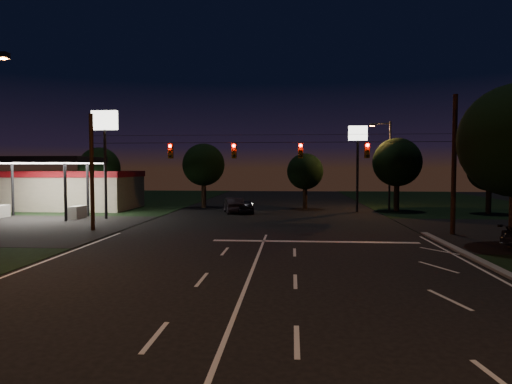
# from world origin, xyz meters

# --- Properties ---
(ground) EXTENTS (140.00, 140.00, 0.00)m
(ground) POSITION_xyz_m (0.00, 0.00, 0.00)
(ground) COLOR black
(ground) RESTS_ON ground
(center_line) EXTENTS (0.14, 40.00, 0.01)m
(center_line) POSITION_xyz_m (0.00, -6.00, 0.01)
(center_line) COLOR silver
(center_line) RESTS_ON ground
(stop_bar) EXTENTS (12.00, 0.50, 0.01)m
(stop_bar) POSITION_xyz_m (3.00, 11.50, 0.01)
(stop_bar) COLOR silver
(stop_bar) RESTS_ON ground
(utility_pole_right) EXTENTS (0.30, 0.30, 9.00)m
(utility_pole_right) POSITION_xyz_m (12.00, 15.00, 0.00)
(utility_pole_right) COLOR black
(utility_pole_right) RESTS_ON ground
(utility_pole_left) EXTENTS (0.28, 0.28, 8.00)m
(utility_pole_left) POSITION_xyz_m (-12.00, 15.00, 0.00)
(utility_pole_left) COLOR black
(utility_pole_left) RESTS_ON ground
(signal_span) EXTENTS (24.00, 0.40, 1.56)m
(signal_span) POSITION_xyz_m (-0.00, 14.96, 5.50)
(signal_span) COLOR black
(signal_span) RESTS_ON ground
(gas_station) EXTENTS (14.20, 16.10, 5.25)m
(gas_station) POSITION_xyz_m (-21.86, 30.39, 2.38)
(gas_station) COLOR gray
(gas_station) RESTS_ON ground
(pole_sign_left_near) EXTENTS (2.20, 0.30, 9.10)m
(pole_sign_left_near) POSITION_xyz_m (-14.00, 22.00, 6.98)
(pole_sign_left_near) COLOR black
(pole_sign_left_near) RESTS_ON ground
(pole_sign_right) EXTENTS (1.80, 0.30, 8.40)m
(pole_sign_right) POSITION_xyz_m (8.00, 30.00, 6.24)
(pole_sign_right) COLOR black
(pole_sign_right) RESTS_ON ground
(street_light_right_far) EXTENTS (2.20, 0.35, 9.00)m
(street_light_right_far) POSITION_xyz_m (11.24, 32.00, 5.24)
(street_light_right_far) COLOR black
(street_light_right_far) RESTS_ON ground
(tree_far_a) EXTENTS (4.20, 4.20, 6.42)m
(tree_far_a) POSITION_xyz_m (-17.98, 30.12, 4.26)
(tree_far_a) COLOR black
(tree_far_a) RESTS_ON ground
(tree_far_b) EXTENTS (4.60, 4.60, 6.98)m
(tree_far_b) POSITION_xyz_m (-7.98, 34.13, 4.61)
(tree_far_b) COLOR black
(tree_far_b) RESTS_ON ground
(tree_far_c) EXTENTS (3.80, 3.80, 5.86)m
(tree_far_c) POSITION_xyz_m (3.02, 33.10, 3.90)
(tree_far_c) COLOR black
(tree_far_c) RESTS_ON ground
(tree_far_d) EXTENTS (4.80, 4.80, 7.30)m
(tree_far_d) POSITION_xyz_m (12.02, 31.13, 4.83)
(tree_far_d) COLOR black
(tree_far_d) RESTS_ON ground
(tree_far_e) EXTENTS (4.00, 4.00, 6.18)m
(tree_far_e) POSITION_xyz_m (20.02, 29.11, 4.11)
(tree_far_e) COLOR black
(tree_far_e) RESTS_ON ground
(car_oncoming_a) EXTENTS (1.89, 3.91, 1.29)m
(car_oncoming_a) POSITION_xyz_m (-2.71, 27.81, 0.64)
(car_oncoming_a) COLOR black
(car_oncoming_a) RESTS_ON ground
(car_oncoming_b) EXTENTS (2.66, 4.74, 1.48)m
(car_oncoming_b) POSITION_xyz_m (-3.99, 28.41, 0.74)
(car_oncoming_b) COLOR black
(car_oncoming_b) RESTS_ON ground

